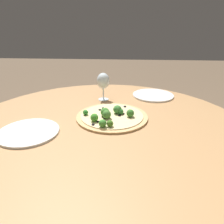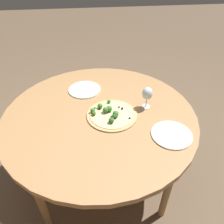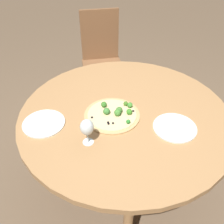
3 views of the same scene
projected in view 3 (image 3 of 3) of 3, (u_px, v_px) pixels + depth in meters
The scene contains 7 objects.
ground_plane at pixel (122, 177), 2.06m from camera, with size 12.00×12.00×0.00m, color brown.
dining_table at pixel (125, 118), 1.64m from camera, with size 1.36×1.36×0.70m.
chair at pixel (102, 58), 2.56m from camera, with size 0.56×0.56×0.98m.
pizza at pixel (113, 114), 1.58m from camera, with size 0.35×0.35×0.06m.
wine_glass at pixel (87, 128), 1.33m from camera, with size 0.08×0.08×0.16m.
plate_near at pixel (175, 127), 1.49m from camera, with size 0.26×0.26×0.01m.
plate_far at pixel (44, 123), 1.52m from camera, with size 0.26×0.26×0.01m.
Camera 3 is at (0.94, 0.82, 1.73)m, focal length 40.00 mm.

